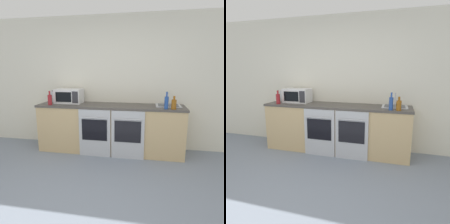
# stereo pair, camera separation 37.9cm
# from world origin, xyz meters

# --- Properties ---
(ground_plane) EXTENTS (16.00, 16.00, 0.00)m
(ground_plane) POSITION_xyz_m (0.00, 0.00, 0.00)
(ground_plane) COLOR gray
(wall_back) EXTENTS (10.00, 0.06, 2.60)m
(wall_back) POSITION_xyz_m (0.00, 2.28, 1.30)
(wall_back) COLOR silver
(wall_back) RESTS_ON ground_plane
(counter_back) EXTENTS (2.76, 0.62, 0.92)m
(counter_back) POSITION_xyz_m (0.00, 1.95, 0.46)
(counter_back) COLOR tan
(counter_back) RESTS_ON ground_plane
(oven_left) EXTENTS (0.58, 0.06, 0.87)m
(oven_left) POSITION_xyz_m (-0.22, 1.63, 0.45)
(oven_left) COLOR #B7BABF
(oven_left) RESTS_ON ground_plane
(oven_right) EXTENTS (0.58, 0.06, 0.87)m
(oven_right) POSITION_xyz_m (0.37, 1.63, 0.45)
(oven_right) COLOR #B7BABF
(oven_right) RESTS_ON ground_plane
(microwave) EXTENTS (0.52, 0.35, 0.28)m
(microwave) POSITION_xyz_m (-0.85, 2.02, 1.06)
(microwave) COLOR silver
(microwave) RESTS_ON counter_back
(bottle_red) EXTENTS (0.08, 0.08, 0.26)m
(bottle_red) POSITION_xyz_m (-1.12, 1.75, 1.02)
(bottle_red) COLOR maroon
(bottle_red) RESTS_ON counter_back
(bottle_amber) EXTENTS (0.08, 0.08, 0.22)m
(bottle_amber) POSITION_xyz_m (1.13, 1.71, 1.01)
(bottle_amber) COLOR #8C5114
(bottle_amber) RESTS_ON counter_back
(bottle_blue) EXTENTS (0.07, 0.07, 0.29)m
(bottle_blue) POSITION_xyz_m (1.01, 1.71, 1.03)
(bottle_blue) COLOR #234793
(bottle_blue) RESTS_ON counter_back
(kettle) EXTENTS (0.17, 0.17, 0.23)m
(kettle) POSITION_xyz_m (-1.22, 2.13, 1.03)
(kettle) COLOR #B7BABF
(kettle) RESTS_ON counter_back
(sink) EXTENTS (0.44, 0.38, 0.24)m
(sink) POSITION_xyz_m (1.07, 2.02, 0.93)
(sink) COLOR #B7BABF
(sink) RESTS_ON counter_back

